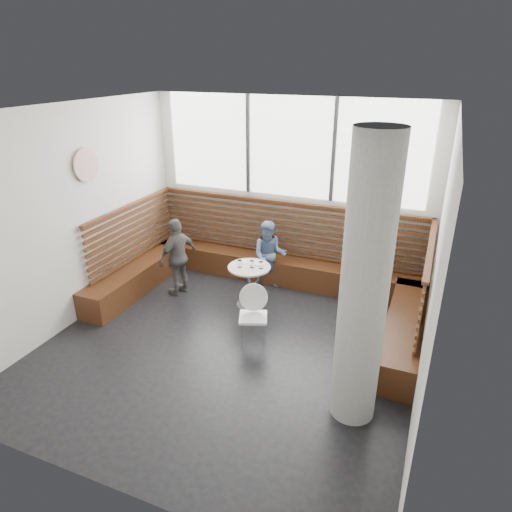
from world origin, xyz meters
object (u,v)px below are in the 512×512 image
at_px(adult_man, 370,269).
at_px(child_left, 178,257).
at_px(cafe_chair, 255,310).
at_px(child_back, 269,255).
at_px(cafe_table, 249,278).
at_px(concrete_column, 364,287).

bearing_deg(adult_man, child_left, 114.94).
bearing_deg(adult_man, cafe_chair, 149.45).
relative_size(child_back, child_left, 0.91).
relative_size(cafe_chair, adult_man, 0.47).
xyz_separation_m(cafe_table, child_left, (-1.28, -0.04, 0.17)).
relative_size(concrete_column, cafe_chair, 3.79).
bearing_deg(cafe_table, cafe_chair, -62.40).
bearing_deg(concrete_column, child_left, 152.12).
height_order(cafe_table, child_left, child_left).
distance_m(cafe_chair, child_left, 1.96).
xyz_separation_m(cafe_table, cafe_chair, (0.47, -0.90, -0.01)).
bearing_deg(cafe_chair, child_back, 83.26).
xyz_separation_m(concrete_column, cafe_table, (-2.05, 1.81, -1.10)).
distance_m(cafe_table, child_left, 1.30).
bearing_deg(child_back, adult_man, -32.25).
bearing_deg(child_left, child_back, 136.60).
xyz_separation_m(child_back, child_left, (-1.35, -0.78, 0.06)).
bearing_deg(cafe_chair, adult_man, 18.27).
relative_size(cafe_table, adult_man, 0.39).
xyz_separation_m(cafe_table, child_back, (0.06, 0.74, 0.11)).
relative_size(cafe_chair, child_back, 0.69).
distance_m(concrete_column, child_left, 3.89).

